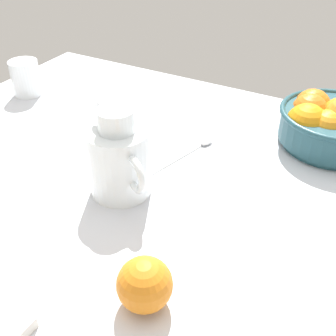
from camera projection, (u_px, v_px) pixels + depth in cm
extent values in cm
cube|color=silver|center=(148.00, 198.00, 77.87)|extent=(122.63, 100.33, 3.00)
cylinder|color=#234C56|center=(329.00, 142.00, 90.04)|extent=(20.32, 20.32, 1.20)
cylinder|color=#234C56|center=(333.00, 127.00, 87.88)|extent=(22.09, 22.09, 6.24)
sphere|color=orange|center=(312.00, 107.00, 92.17)|extent=(7.96, 7.96, 7.96)
sphere|color=orange|center=(309.00, 112.00, 89.93)|extent=(7.88, 7.88, 7.88)
sphere|color=orange|center=(306.00, 124.00, 85.80)|extent=(8.78, 8.78, 8.78)
sphere|color=orange|center=(327.00, 128.00, 84.45)|extent=(7.69, 7.69, 7.69)
cylinder|color=white|center=(119.00, 161.00, 73.77)|extent=(11.25, 11.25, 12.72)
cylinder|color=white|center=(116.00, 120.00, 68.95)|extent=(6.38, 6.38, 3.92)
cone|color=white|center=(106.00, 103.00, 71.14)|extent=(3.96, 4.03, 2.80)
torus|color=white|center=(135.00, 174.00, 68.46)|extent=(6.41, 4.60, 6.80)
cylinder|color=#F7AB37|center=(120.00, 173.00, 75.31)|extent=(10.35, 10.35, 7.42)
cylinder|color=white|center=(26.00, 78.00, 108.40)|extent=(7.40, 7.40, 9.10)
cylinder|color=yellow|center=(27.00, 86.00, 109.76)|extent=(6.52, 6.52, 4.40)
sphere|color=orange|center=(145.00, 284.00, 54.85)|extent=(7.61, 7.61, 7.61)
ellipsoid|color=silver|center=(206.00, 142.00, 90.26)|extent=(3.03, 3.69, 1.00)
cylinder|color=silver|center=(178.00, 158.00, 85.26)|extent=(4.58, 14.03, 0.70)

